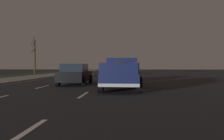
# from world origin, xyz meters

# --- Properties ---
(ground) EXTENTS (144.00, 144.00, 0.00)m
(ground) POSITION_xyz_m (27.00, 0.00, 0.00)
(ground) COLOR black
(sidewalk_shoulder) EXTENTS (108.00, 4.00, 0.12)m
(sidewalk_shoulder) POSITION_xyz_m (27.00, 7.45, 0.06)
(sidewalk_shoulder) COLOR gray
(sidewalk_shoulder) RESTS_ON ground
(lane_markings) EXTENTS (108.00, 7.04, 0.01)m
(lane_markings) POSITION_xyz_m (30.36, 3.07, 0.00)
(lane_markings) COLOR silver
(lane_markings) RESTS_ON ground
(pickup_truck) EXTENTS (5.47, 2.38, 1.87)m
(pickup_truck) POSITION_xyz_m (13.72, -3.50, 0.98)
(pickup_truck) COLOR #141E4C
(pickup_truck) RESTS_ON ground
(sedan_black) EXTENTS (4.41, 2.03, 1.54)m
(sedan_black) POSITION_xyz_m (16.98, 0.02, 0.78)
(sedan_black) COLOR black
(sedan_black) RESTS_ON ground
(sedan_silver) EXTENTS (4.45, 2.10, 1.54)m
(sedan_silver) POSITION_xyz_m (38.94, -0.16, 0.78)
(sedan_silver) COLOR #B2B5BA
(sedan_silver) RESTS_ON ground
(sedan_red) EXTENTS (4.45, 2.10, 1.54)m
(sedan_red) POSITION_xyz_m (21.30, -3.25, 0.78)
(sedan_red) COLOR maroon
(sedan_red) RESTS_ON ground
(sedan_blue) EXTENTS (4.43, 2.07, 1.54)m
(sedan_blue) POSITION_xyz_m (30.87, 3.52, 0.78)
(sedan_blue) COLOR navy
(sedan_blue) RESTS_ON ground
(bare_tree_far) EXTENTS (1.08, 0.46, 6.49)m
(bare_tree_far) POSITION_xyz_m (39.38, 12.15, 3.11)
(bare_tree_far) COLOR #423323
(bare_tree_far) RESTS_ON ground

